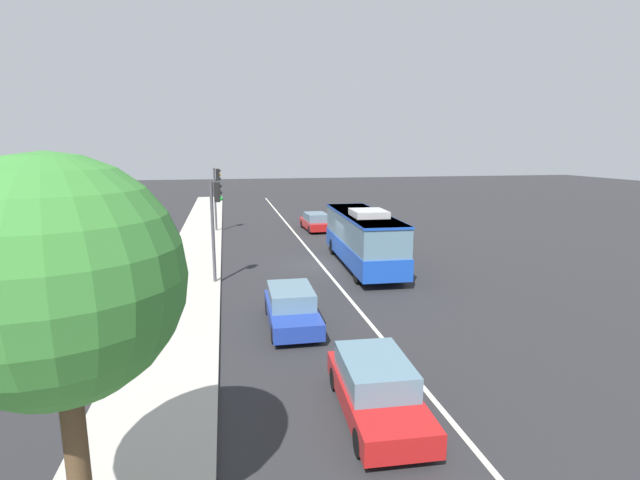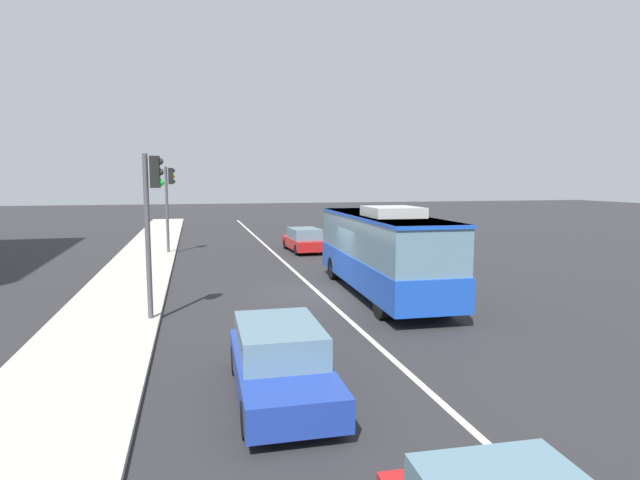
{
  "view_description": "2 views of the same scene",
  "coord_description": "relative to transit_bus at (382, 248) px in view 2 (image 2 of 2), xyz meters",
  "views": [
    {
      "loc": [
        -26.51,
        5.38,
        6.79
      ],
      "look_at": [
        -0.77,
        0.21,
        1.64
      ],
      "focal_mm": 26.48,
      "sensor_mm": 36.0,
      "label": 1
    },
    {
      "loc": [
        -19.28,
        4.67,
        4.4
      ],
      "look_at": [
        0.6,
        -0.22,
        2.02
      ],
      "focal_mm": 28.86,
      "sensor_mm": 36.0,
      "label": 2
    }
  ],
  "objects": [
    {
      "name": "traffic_light_near_corner",
      "position": [
        -1.99,
        8.2,
        1.75
      ],
      "size": [
        0.33,
        0.62,
        5.2
      ],
      "rotation": [
        0.0,
        0.0,
        -1.61
      ],
      "color": "#47474C",
      "rests_on": "ground_plane"
    },
    {
      "name": "lane_centre_line",
      "position": [
        0.9,
        2.29,
        -1.8
      ],
      "size": [
        76.0,
        0.16,
        0.01
      ],
      "primitive_type": "cube",
      "color": "silver",
      "rests_on": "ground_plane"
    },
    {
      "name": "sedan_red",
      "position": [
        12.56,
        0.38,
        -1.09
      ],
      "size": [
        4.57,
        2.0,
        1.46
      ],
      "rotation": [
        0.0,
        0.0,
        0.04
      ],
      "color": "#B21919",
      "rests_on": "ground_plane"
    },
    {
      "name": "traffic_light_mid_block",
      "position": [
        13.41,
        8.35,
        1.75
      ],
      "size": [
        0.34,
        0.62,
        5.2
      ],
      "rotation": [
        0.0,
        0.0,
        -1.48
      ],
      "color": "#47474C",
      "rests_on": "ground_plane"
    },
    {
      "name": "sidewalk_kerb",
      "position": [
        0.9,
        9.71,
        -1.74
      ],
      "size": [
        80.0,
        3.27,
        0.14
      ],
      "primitive_type": "cube",
      "color": "#B2ADA3",
      "rests_on": "ground_plane"
    },
    {
      "name": "sedan_blue",
      "position": [
        -8.36,
        5.33,
        -1.09
      ],
      "size": [
        4.53,
        1.88,
        1.46
      ],
      "rotation": [
        0.0,
        0.0,
        3.12
      ],
      "color": "#1E3899",
      "rests_on": "ground_plane"
    },
    {
      "name": "transit_bus",
      "position": [
        0.0,
        0.0,
        0.0
      ],
      "size": [
        10.09,
        2.88,
        3.46
      ],
      "rotation": [
        0.0,
        0.0,
        -0.04
      ],
      "color": "#1947B7",
      "rests_on": "ground_plane"
    },
    {
      "name": "ground_plane",
      "position": [
        0.9,
        2.29,
        -1.81
      ],
      "size": [
        160.0,
        160.0,
        0.0
      ],
      "primitive_type": "plane",
      "color": "#28282B"
    }
  ]
}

